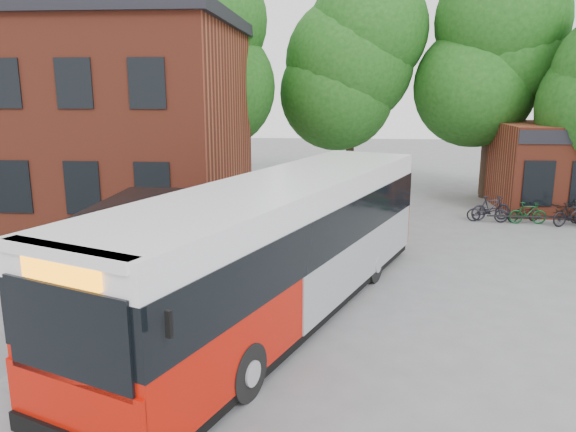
# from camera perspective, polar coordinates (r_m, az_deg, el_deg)

# --- Properties ---
(ground) EXTENTS (100.00, 100.00, 0.00)m
(ground) POSITION_cam_1_polar(r_m,az_deg,el_deg) (14.96, 3.80, -9.40)
(ground) COLOR slate
(station_building) EXTENTS (18.40, 10.40, 8.50)m
(station_building) POSITION_cam_1_polar(r_m,az_deg,el_deg) (26.40, -25.48, 8.62)
(station_building) COLOR maroon
(station_building) RESTS_ON ground
(bus_shelter) EXTENTS (3.60, 7.00, 2.90)m
(bus_shelter) POSITION_cam_1_polar(r_m,az_deg,el_deg) (14.30, -14.59, -4.69)
(bus_shelter) COLOR #242427
(bus_shelter) RESTS_ON ground
(bike_rail) EXTENTS (5.20, 0.10, 0.38)m
(bike_rail) POSITION_cam_1_polar(r_m,az_deg,el_deg) (26.10, 25.05, -0.42)
(bike_rail) COLOR #242427
(bike_rail) RESTS_ON ground
(tree_0) EXTENTS (7.92, 7.92, 11.00)m
(tree_0) POSITION_cam_1_polar(r_m,az_deg,el_deg) (30.47, -7.09, 12.54)
(tree_0) COLOR #184B14
(tree_0) RESTS_ON ground
(tree_1) EXTENTS (7.92, 7.92, 10.40)m
(tree_1) POSITION_cam_1_polar(r_m,az_deg,el_deg) (30.85, 6.44, 12.00)
(tree_1) COLOR #184B14
(tree_1) RESTS_ON ground
(tree_2) EXTENTS (7.92, 7.92, 11.00)m
(tree_2) POSITION_cam_1_polar(r_m,az_deg,el_deg) (30.84, 19.91, 11.89)
(tree_2) COLOR #184B14
(tree_2) RESTS_ON ground
(city_bus) EXTENTS (7.89, 13.73, 3.47)m
(city_bus) POSITION_cam_1_polar(r_m,az_deg,el_deg) (14.08, -0.56, -3.33)
(city_bus) COLOR #BA1105
(city_bus) RESTS_ON ground
(bicycle_0) EXTENTS (1.77, 0.79, 0.90)m
(bicycle_0) POSITION_cam_1_polar(r_m,az_deg,el_deg) (25.59, 19.61, 0.41)
(bicycle_0) COLOR black
(bicycle_0) RESTS_ON ground
(bicycle_1) EXTENTS (1.89, 0.97, 1.10)m
(bicycle_1) POSITION_cam_1_polar(r_m,az_deg,el_deg) (25.94, 19.91, 0.77)
(bicycle_1) COLOR #22222D
(bicycle_1) RESTS_ON ground
(bicycle_2) EXTENTS (1.62, 0.96, 0.80)m
(bicycle_2) POSITION_cam_1_polar(r_m,az_deg,el_deg) (26.17, 22.81, 0.30)
(bicycle_2) COLOR black
(bicycle_2) RESTS_ON ground
(bicycle_3) EXTENTS (1.56, 0.45, 0.94)m
(bicycle_3) POSITION_cam_1_polar(r_m,az_deg,el_deg) (25.86, 23.18, 0.28)
(bicycle_3) COLOR #0E421C
(bicycle_3) RESTS_ON ground
(bicycle_4) EXTENTS (1.95, 1.27, 0.97)m
(bicycle_4) POSITION_cam_1_polar(r_m,az_deg,el_deg) (27.19, 26.01, 0.62)
(bicycle_4) COLOR black
(bicycle_4) RESTS_ON ground
(bicycle_5) EXTENTS (1.74, 1.00, 1.01)m
(bicycle_5) POSITION_cam_1_polar(r_m,az_deg,el_deg) (26.13, 26.78, 0.13)
(bicycle_5) COLOR black
(bicycle_5) RESTS_ON ground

